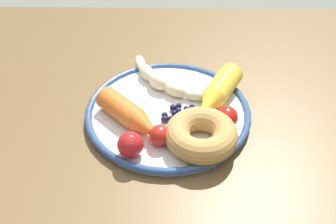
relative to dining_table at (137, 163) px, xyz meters
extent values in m
cube|color=brown|center=(0.00, 0.00, 0.07)|extent=(1.24, 0.84, 0.03)
cylinder|color=white|center=(-0.06, -0.03, 0.09)|extent=(0.27, 0.27, 0.01)
torus|color=#305087|center=(-0.06, -0.03, 0.09)|extent=(0.28, 0.28, 0.01)
ellipsoid|color=beige|center=(0.00, -0.16, 0.10)|extent=(0.03, 0.05, 0.02)
ellipsoid|color=beige|center=(-0.01, -0.13, 0.11)|extent=(0.04, 0.05, 0.02)
ellipsoid|color=beige|center=(-0.04, -0.10, 0.11)|extent=(0.05, 0.05, 0.03)
ellipsoid|color=beige|center=(-0.07, -0.08, 0.11)|extent=(0.05, 0.04, 0.02)
ellipsoid|color=beige|center=(-0.10, -0.07, 0.10)|extent=(0.05, 0.03, 0.02)
cylinder|color=orange|center=(0.02, -0.02, 0.11)|extent=(0.09, 0.09, 0.04)
cone|color=orange|center=(-0.02, 0.03, 0.11)|extent=(0.07, 0.07, 0.04)
cylinder|color=yellow|center=(-0.15, -0.08, 0.11)|extent=(0.07, 0.09, 0.04)
cone|color=yellow|center=(-0.12, -0.03, 0.11)|extent=(0.06, 0.07, 0.04)
torus|color=tan|center=(-0.11, 0.04, 0.11)|extent=(0.16, 0.16, 0.04)
sphere|color=#191638|center=(-0.07, -0.02, 0.10)|extent=(0.01, 0.01, 0.01)
sphere|color=#191638|center=(-0.06, -0.04, 0.10)|extent=(0.01, 0.01, 0.01)
sphere|color=#191638|center=(-0.05, -0.02, 0.10)|extent=(0.01, 0.01, 0.01)
sphere|color=#191638|center=(-0.06, -0.01, 0.10)|extent=(0.01, 0.01, 0.01)
sphere|color=#191638|center=(-0.05, -0.01, 0.10)|extent=(0.01, 0.01, 0.01)
sphere|color=#191638|center=(-0.08, -0.02, 0.10)|extent=(0.01, 0.01, 0.01)
sphere|color=#191638|center=(-0.09, -0.02, 0.10)|extent=(0.01, 0.01, 0.01)
sphere|color=#191638|center=(-0.09, -0.04, 0.10)|extent=(0.01, 0.01, 0.01)
sphere|color=#191638|center=(-0.07, -0.03, 0.10)|extent=(0.01, 0.01, 0.01)
sphere|color=#191638|center=(-0.08, 0.00, 0.10)|extent=(0.01, 0.01, 0.01)
sphere|color=#191638|center=(-0.08, -0.01, 0.10)|extent=(0.01, 0.01, 0.01)
sphere|color=#191638|center=(-0.07, -0.04, 0.10)|extent=(0.01, 0.01, 0.01)
sphere|color=#191638|center=(-0.09, -0.01, 0.11)|extent=(0.01, 0.01, 0.01)
sphere|color=#191638|center=(-0.10, -0.03, 0.11)|extent=(0.01, 0.01, 0.01)
sphere|color=red|center=(-0.04, 0.04, 0.11)|extent=(0.03, 0.03, 0.03)
sphere|color=red|center=(-0.15, 0.00, 0.11)|extent=(0.04, 0.04, 0.04)
sphere|color=red|center=(0.00, 0.07, 0.11)|extent=(0.04, 0.04, 0.04)
camera|label=1|loc=(-0.07, 0.57, 0.61)|focal=49.79mm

